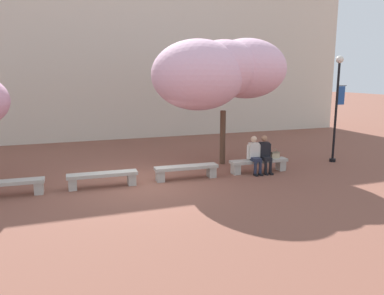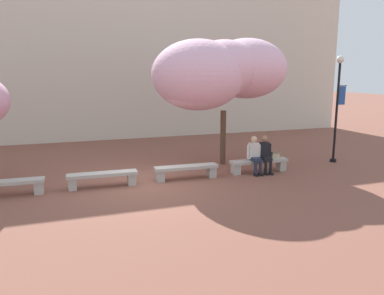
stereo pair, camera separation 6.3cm
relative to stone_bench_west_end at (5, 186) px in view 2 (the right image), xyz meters
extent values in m
plane|color=brown|center=(4.02, 0.00, -0.31)|extent=(100.00, 100.00, 0.00)
cube|color=beige|center=(4.02, 10.44, 3.79)|extent=(28.00, 4.00, 8.21)
cube|color=#ADA89E|center=(0.00, 0.00, 0.09)|extent=(2.10, 0.49, 0.10)
cube|color=#ADA89E|center=(0.88, -0.03, -0.14)|extent=(0.25, 0.35, 0.35)
cube|color=#ADA89E|center=(2.68, 0.00, 0.09)|extent=(2.10, 0.49, 0.10)
cube|color=#ADA89E|center=(1.80, 0.03, -0.14)|extent=(0.25, 0.35, 0.35)
cube|color=#ADA89E|center=(3.55, -0.03, -0.14)|extent=(0.25, 0.35, 0.35)
cube|color=#ADA89E|center=(5.36, 0.00, 0.09)|extent=(2.10, 0.49, 0.10)
cube|color=#ADA89E|center=(4.48, 0.03, -0.14)|extent=(0.25, 0.35, 0.35)
cube|color=#ADA89E|center=(6.23, -0.03, -0.14)|extent=(0.25, 0.35, 0.35)
cube|color=#ADA89E|center=(8.04, 0.00, 0.09)|extent=(2.10, 0.49, 0.10)
cube|color=#ADA89E|center=(7.16, 0.03, -0.14)|extent=(0.25, 0.35, 0.35)
cube|color=#ADA89E|center=(8.91, -0.03, -0.14)|extent=(0.25, 0.35, 0.35)
cube|color=black|center=(7.70, -0.41, -0.28)|extent=(0.12, 0.23, 0.06)
cylinder|color=#23283D|center=(7.71, -0.35, -0.07)|extent=(0.10, 0.10, 0.42)
cube|color=black|center=(7.88, -0.43, -0.28)|extent=(0.12, 0.23, 0.06)
cylinder|color=#23283D|center=(7.89, -0.37, -0.07)|extent=(0.10, 0.10, 0.42)
cube|color=#23283D|center=(7.82, -0.18, 0.20)|extent=(0.32, 0.42, 0.12)
cube|color=silver|center=(7.84, 0.04, 0.47)|extent=(0.36, 0.25, 0.54)
sphere|color=beige|center=(7.84, 0.04, 0.87)|extent=(0.21, 0.21, 0.21)
cylinder|color=silver|center=(7.62, 0.04, 0.43)|extent=(0.09, 0.09, 0.50)
cylinder|color=silver|center=(8.04, 0.00, 0.43)|extent=(0.09, 0.09, 0.50)
cube|color=black|center=(8.10, -0.41, -0.28)|extent=(0.13, 0.23, 0.06)
cylinder|color=black|center=(8.11, -0.35, -0.07)|extent=(0.10, 0.10, 0.42)
cube|color=black|center=(8.28, -0.43, -0.28)|extent=(0.13, 0.23, 0.06)
cylinder|color=black|center=(8.29, -0.37, -0.07)|extent=(0.10, 0.10, 0.42)
cube|color=black|center=(8.22, -0.18, 0.20)|extent=(0.33, 0.43, 0.12)
cube|color=black|center=(8.25, 0.04, 0.47)|extent=(0.36, 0.26, 0.54)
sphere|color=#A37556|center=(8.25, 0.04, 0.87)|extent=(0.21, 0.21, 0.21)
cylinder|color=black|center=(8.03, 0.05, 0.43)|extent=(0.09, 0.09, 0.50)
cylinder|color=black|center=(8.45, -0.01, 0.43)|extent=(0.09, 0.09, 0.50)
cube|color=tan|center=(8.69, 0.02, 0.25)|extent=(0.30, 0.14, 0.22)
cube|color=gray|center=(8.69, 0.02, 0.34)|extent=(0.30, 0.15, 0.04)
torus|color=#807259|center=(8.69, 0.02, 0.41)|extent=(0.14, 0.02, 0.14)
cylinder|color=#513828|center=(7.35, 1.58, 0.71)|extent=(0.21, 0.21, 2.04)
ellipsoid|color=#EFB7D1|center=(7.35, 1.58, 3.28)|extent=(2.72, 2.80, 2.04)
ellipsoid|color=#EFB7D1|center=(6.32, 1.53, 3.04)|extent=(3.35, 3.37, 2.51)
ellipsoid|color=#EFB7D1|center=(8.38, 1.82, 3.27)|extent=(3.00, 3.18, 2.25)
cylinder|color=black|center=(11.58, 0.45, -0.25)|extent=(0.24, 0.24, 0.12)
cylinder|color=black|center=(11.58, 0.45, 1.58)|extent=(0.09, 0.09, 3.78)
sphere|color=white|center=(11.58, 0.45, 3.61)|extent=(0.28, 0.28, 0.28)
cylinder|color=black|center=(11.78, 0.45, 2.64)|extent=(0.40, 0.02, 0.02)
cube|color=#234C93|center=(11.78, 0.45, 2.27)|extent=(0.30, 0.02, 0.70)
camera|label=1|loc=(1.58, -11.22, 3.06)|focal=35.00mm
camera|label=2|loc=(1.64, -11.24, 3.06)|focal=35.00mm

